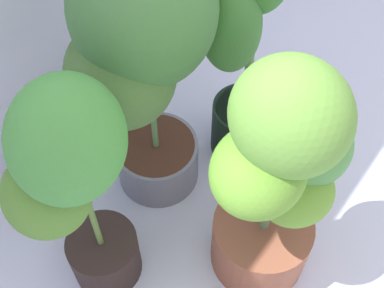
# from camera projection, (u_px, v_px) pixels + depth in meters

# --- Properties ---
(ground_plane) EXTENTS (8.00, 8.00, 0.00)m
(ground_plane) POSITION_uv_depth(u_px,v_px,m) (287.00, 267.00, 1.57)
(ground_plane) COLOR silver
(ground_plane) RESTS_ON ground
(potted_plant_back_right) EXTENTS (0.28, 0.22, 0.89)m
(potted_plant_back_right) POSITION_uv_depth(u_px,v_px,m) (245.00, 51.00, 1.44)
(potted_plant_back_right) COLOR black
(potted_plant_back_right) RESTS_ON ground
(potted_plant_back_left) EXTENTS (0.37, 0.35, 0.79)m
(potted_plant_back_left) POSITION_uv_depth(u_px,v_px,m) (73.00, 185.00, 1.17)
(potted_plant_back_left) COLOR #2F221D
(potted_plant_back_left) RESTS_ON ground
(potted_plant_center) EXTENTS (0.39, 0.31, 0.81)m
(potted_plant_center) POSITION_uv_depth(u_px,v_px,m) (277.00, 181.00, 1.24)
(potted_plant_center) COLOR brown
(potted_plant_center) RESTS_ON ground
(potted_plant_back_center) EXTENTS (0.48, 0.47, 0.90)m
(potted_plant_back_center) POSITION_uv_depth(u_px,v_px,m) (140.00, 57.00, 1.30)
(potted_plant_back_center) COLOR slate
(potted_plant_back_center) RESTS_ON ground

